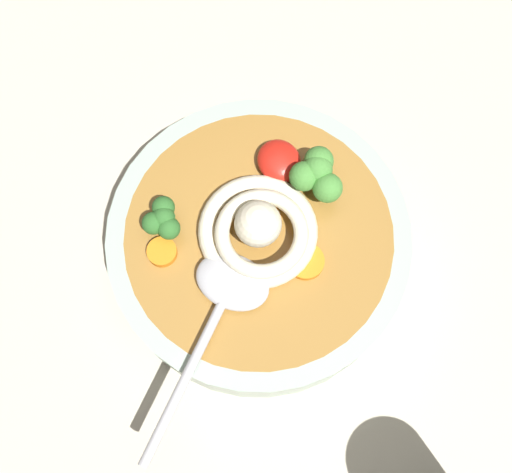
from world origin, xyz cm
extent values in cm
cube|color=#BCB29E|center=(0.00, 0.00, 1.49)|extent=(108.76, 108.76, 2.97)
cylinder|color=#9EB2A3|center=(2.11, -0.26, 5.71)|extent=(24.98, 24.98, 5.47)
cylinder|color=olive|center=(2.11, -0.26, 5.93)|extent=(21.98, 21.98, 5.04)
torus|color=beige|center=(1.95, 0.39, 9.11)|extent=(9.65, 9.65, 1.33)
torus|color=beige|center=(2.57, -0.02, 10.18)|extent=(10.34, 10.34, 1.20)
sphere|color=beige|center=(1.95, 0.39, 10.84)|extent=(3.75, 3.75, 3.75)
ellipsoid|color=#B7B7BC|center=(4.83, -3.68, 9.25)|extent=(7.43, 7.18, 1.60)
cylinder|color=#B7B7BC|center=(9.50, -9.55, 9.25)|extent=(9.96, 12.24, 0.80)
ellipsoid|color=red|center=(-2.65, 4.28, 9.34)|extent=(3.94, 3.55, 1.77)
cylinder|color=#7A9E60|center=(0.49, 6.30, 9.11)|extent=(1.24, 1.24, 1.32)
sphere|color=#478938|center=(0.49, 6.30, 10.98)|extent=(2.43, 2.43, 2.43)
sphere|color=#478938|center=(1.70, 6.30, 10.76)|extent=(2.43, 2.43, 2.43)
sphere|color=#478938|center=(-0.61, 6.74, 10.87)|extent=(2.43, 2.43, 2.43)
sphere|color=#478938|center=(0.49, 5.09, 10.81)|extent=(2.43, 2.43, 2.43)
cylinder|color=#7A9E60|center=(-1.99, -6.33, 8.95)|extent=(0.94, 0.94, 1.00)
sphere|color=#2D6628|center=(-1.99, -6.33, 10.37)|extent=(1.84, 1.84, 1.84)
sphere|color=#2D6628|center=(-1.07, -6.33, 10.20)|extent=(1.84, 1.84, 1.84)
sphere|color=#2D6628|center=(-2.83, -6.00, 10.29)|extent=(1.84, 1.84, 1.84)
sphere|color=#2D6628|center=(-1.99, -7.25, 10.24)|extent=(1.84, 1.84, 1.84)
cylinder|color=orange|center=(5.84, 2.30, 8.76)|extent=(3.00, 3.00, 0.62)
cylinder|color=orange|center=(0.35, -7.60, 8.81)|extent=(2.40, 2.40, 0.73)
cylinder|color=orange|center=(-0.31, 1.44, 8.71)|extent=(2.65, 2.65, 0.53)
camera|label=1|loc=(16.70, -7.59, 58.79)|focal=45.86mm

